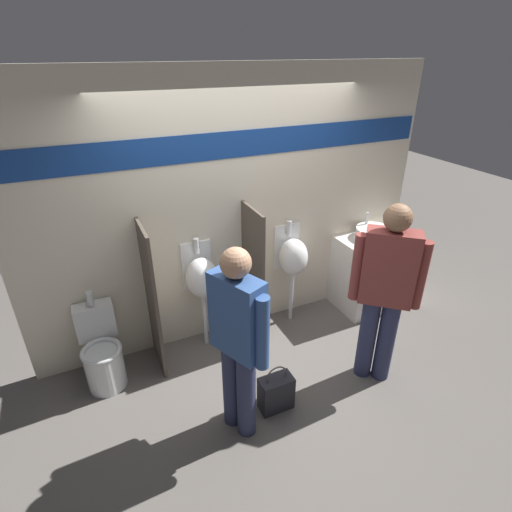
# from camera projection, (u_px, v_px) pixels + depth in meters

# --- Properties ---
(ground_plane) EXTENTS (16.00, 16.00, 0.00)m
(ground_plane) POSITION_uv_depth(u_px,v_px,m) (263.00, 353.00, 4.12)
(ground_plane) COLOR #5B5651
(display_wall) EXTENTS (4.22, 0.07, 2.70)m
(display_wall) POSITION_uv_depth(u_px,v_px,m) (238.00, 210.00, 3.97)
(display_wall) COLOR beige
(display_wall) RESTS_ON ground_plane
(sink_counter) EXTENTS (0.90, 0.58, 0.86)m
(sink_counter) POSITION_uv_depth(u_px,v_px,m) (375.00, 272.00, 4.74)
(sink_counter) COLOR silver
(sink_counter) RESTS_ON ground_plane
(sink_basin) EXTENTS (0.41, 0.41, 0.26)m
(sink_basin) POSITION_uv_depth(u_px,v_px,m) (374.00, 233.00, 4.55)
(sink_basin) COLOR silver
(sink_basin) RESTS_ON sink_counter
(cell_phone) EXTENTS (0.07, 0.14, 0.01)m
(cell_phone) POSITION_uv_depth(u_px,v_px,m) (367.00, 247.00, 4.35)
(cell_phone) COLOR black
(cell_phone) RESTS_ON sink_counter
(divider_near_counter) EXTENTS (0.03, 0.49, 1.47)m
(divider_near_counter) POSITION_uv_depth(u_px,v_px,m) (152.00, 300.00, 3.67)
(divider_near_counter) COLOR #4C4238
(divider_near_counter) RESTS_ON ground_plane
(divider_mid) EXTENTS (0.03, 0.49, 1.47)m
(divider_mid) POSITION_uv_depth(u_px,v_px,m) (253.00, 276.00, 4.05)
(divider_mid) COLOR #4C4238
(divider_mid) RESTS_ON ground_plane
(urinal_near_counter) EXTENTS (0.32, 0.32, 1.18)m
(urinal_near_counter) POSITION_uv_depth(u_px,v_px,m) (201.00, 277.00, 3.90)
(urinal_near_counter) COLOR silver
(urinal_near_counter) RESTS_ON ground_plane
(urinal_far) EXTENTS (0.32, 0.32, 1.18)m
(urinal_far) POSITION_uv_depth(u_px,v_px,m) (293.00, 257.00, 4.29)
(urinal_far) COLOR silver
(urinal_far) RESTS_ON ground_plane
(toilet) EXTENTS (0.36, 0.52, 0.88)m
(toilet) POSITION_uv_depth(u_px,v_px,m) (102.00, 354.00, 3.64)
(toilet) COLOR silver
(toilet) RESTS_ON ground_plane
(person_in_vest) EXTENTS (0.48, 0.43, 1.73)m
(person_in_vest) POSITION_uv_depth(u_px,v_px,m) (385.00, 290.00, 3.41)
(person_in_vest) COLOR #282D4C
(person_in_vest) RESTS_ON ground_plane
(person_with_lanyard) EXTENTS (0.33, 0.54, 1.65)m
(person_with_lanyard) POSITION_uv_depth(u_px,v_px,m) (238.00, 338.00, 2.92)
(person_with_lanyard) COLOR #282D4C
(person_with_lanyard) RESTS_ON ground_plane
(shopping_bag) EXTENTS (0.29, 0.16, 0.46)m
(shopping_bag) POSITION_uv_depth(u_px,v_px,m) (276.00, 393.00, 3.43)
(shopping_bag) COLOR #232328
(shopping_bag) RESTS_ON ground_plane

